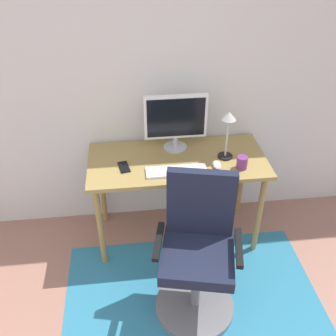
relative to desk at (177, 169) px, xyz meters
name	(u,v)px	position (x,y,z in m)	size (l,w,h in m)	color
wall_back	(133,72)	(-0.28, 0.37, 0.63)	(6.00, 0.10, 2.60)	silver
area_rug	(192,296)	(0.03, -0.64, -0.67)	(1.79, 1.13, 0.01)	teal
desk	(177,169)	(0.00, 0.00, 0.00)	(1.32, 0.61, 0.76)	olive
monitor	(176,119)	(0.01, 0.16, 0.33)	(0.47, 0.18, 0.44)	#B2B2B7
keyboard	(176,171)	(-0.03, -0.16, 0.10)	(0.43, 0.13, 0.02)	white
computer_mouse	(217,165)	(0.27, -0.13, 0.10)	(0.06, 0.10, 0.03)	white
coffee_cup	(242,163)	(0.44, -0.17, 0.13)	(0.08, 0.08, 0.09)	#723279
cell_phone	(124,167)	(-0.40, -0.06, 0.09)	(0.07, 0.14, 0.01)	black
desk_lamp	(228,126)	(0.36, -0.01, 0.34)	(0.11, 0.11, 0.37)	black
office_chair	(197,261)	(0.04, -0.69, -0.25)	(0.58, 0.54, 1.03)	slate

